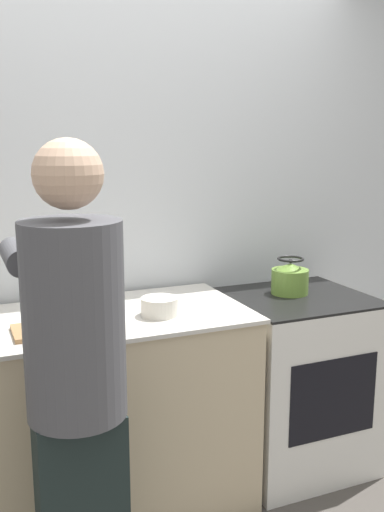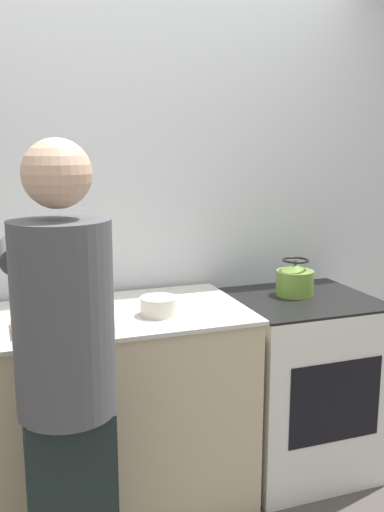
{
  "view_description": "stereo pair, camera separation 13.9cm",
  "coord_description": "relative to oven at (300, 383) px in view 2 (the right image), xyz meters",
  "views": [
    {
      "loc": [
        -0.76,
        -2.01,
        1.66
      ],
      "look_at": [
        0.18,
        0.23,
        1.17
      ],
      "focal_mm": 40.0,
      "sensor_mm": 36.0,
      "label": 1
    },
    {
      "loc": [
        -0.63,
        -2.06,
        1.66
      ],
      "look_at": [
        0.18,
        0.23,
        1.17
      ],
      "focal_mm": 40.0,
      "sensor_mm": 36.0,
      "label": 2
    }
  ],
  "objects": [
    {
      "name": "person",
      "position": [
        -1.23,
        -0.56,
        0.46
      ],
      "size": [
        0.37,
        0.61,
        1.67
      ],
      "color": "black",
      "rests_on": "ground_plane"
    },
    {
      "name": "bowl_prep",
      "position": [
        -0.77,
        -0.09,
        0.51
      ],
      "size": [
        0.16,
        0.16,
        0.08
      ],
      "color": "silver",
      "rests_on": "counter"
    },
    {
      "name": "counter",
      "position": [
        -1.15,
        0.01,
        0.01
      ],
      "size": [
        1.59,
        0.69,
        0.92
      ],
      "color": "#C6B28E",
      "rests_on": "ground_plane"
    },
    {
      "name": "cutting_board",
      "position": [
        -1.21,
        -0.12,
        0.48
      ],
      "size": [
        0.35,
        0.2,
        0.02
      ],
      "color": "#A87A4C",
      "rests_on": "counter"
    },
    {
      "name": "knife",
      "position": [
        -1.19,
        -0.13,
        0.49
      ],
      "size": [
        0.2,
        0.1,
        0.01
      ],
      "rotation": [
        0.0,
        0.0,
        0.38
      ],
      "color": "silver",
      "rests_on": "cutting_board"
    },
    {
      "name": "kettle",
      "position": [
        -0.02,
        0.06,
        0.53
      ],
      "size": [
        0.19,
        0.19,
        0.18
      ],
      "color": "olive",
      "rests_on": "oven"
    },
    {
      "name": "oven",
      "position": [
        0.0,
        0.0,
        0.0
      ],
      "size": [
        0.68,
        0.64,
        0.9
      ],
      "color": "silver",
      "rests_on": "ground_plane"
    },
    {
      "name": "wall_back",
      "position": [
        -0.8,
        0.41,
        0.85
      ],
      "size": [
        8.0,
        0.05,
        2.6
      ],
      "color": "silver",
      "rests_on": "ground_plane"
    }
  ]
}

